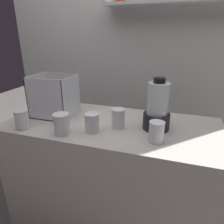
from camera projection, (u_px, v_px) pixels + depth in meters
The scene contains 10 objects.
ground_plane at pixel (112, 224), 1.66m from camera, with size 8.00×8.00×0.00m, color slate.
counter at pixel (112, 179), 1.50m from camera, with size 1.40×0.64×0.90m, color beige.
back_wall_unit at pixel (138, 56), 1.89m from camera, with size 2.60×0.24×2.50m.
carrot_display_bin at pixel (55, 103), 1.46m from camera, with size 0.28×0.23×0.29m.
blender_pitcher at pixel (157, 109), 1.22m from camera, with size 0.16×0.16×0.32m.
juice_cup_orange_far_left at pixel (22, 120), 1.25m from camera, with size 0.09×0.09×0.12m.
juice_cup_orange_left at pixel (62, 125), 1.18m from camera, with size 0.09×0.09×0.13m.
juice_cup_mango_middle at pixel (92, 124), 1.21m from camera, with size 0.09×0.09×0.12m.
juice_cup_pomegranate_right at pixel (118, 119), 1.26m from camera, with size 0.08×0.08×0.12m.
juice_cup_pomegranate_far_right at pixel (156, 133), 1.10m from camera, with size 0.08×0.08×0.12m.
Camera 1 is at (0.38, -1.17, 1.45)m, focal length 32.63 mm.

